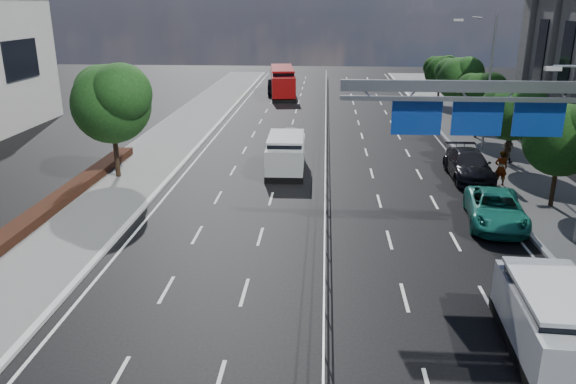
{
  "coord_description": "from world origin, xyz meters",
  "views": [
    {
      "loc": [
        -0.1,
        -12.49,
        9.69
      ],
      "look_at": [
        -1.52,
        9.06,
        2.4
      ],
      "focal_mm": 35.0,
      "sensor_mm": 36.0,
      "label": 1
    }
  ],
  "objects_px": {
    "overhead_gantry": "(498,112)",
    "near_car_silver": "(291,136)",
    "white_minivan": "(286,154)",
    "near_car_dark": "(276,86)",
    "pedestrian_a": "(501,168)",
    "silver_minivan": "(551,321)",
    "parked_car_dark": "(469,165)",
    "parked_car_teal": "(496,209)",
    "pedestrian_b": "(508,148)",
    "red_bus": "(282,81)"
  },
  "relations": [
    {
      "from": "white_minivan",
      "to": "pedestrian_a",
      "type": "bearing_deg",
      "value": -12.22
    },
    {
      "from": "red_bus",
      "to": "near_car_dark",
      "type": "distance_m",
      "value": 1.78
    },
    {
      "from": "parked_car_teal",
      "to": "pedestrian_b",
      "type": "bearing_deg",
      "value": 78.8
    },
    {
      "from": "overhead_gantry",
      "to": "red_bus",
      "type": "bearing_deg",
      "value": 106.37
    },
    {
      "from": "white_minivan",
      "to": "parked_car_dark",
      "type": "distance_m",
      "value": 10.7
    },
    {
      "from": "near_car_dark",
      "to": "pedestrian_b",
      "type": "distance_m",
      "value": 32.8
    },
    {
      "from": "red_bus",
      "to": "parked_car_teal",
      "type": "bearing_deg",
      "value": -77.63
    },
    {
      "from": "white_minivan",
      "to": "near_car_silver",
      "type": "bearing_deg",
      "value": 89.73
    },
    {
      "from": "overhead_gantry",
      "to": "near_car_silver",
      "type": "distance_m",
      "value": 19.55
    },
    {
      "from": "white_minivan",
      "to": "pedestrian_a",
      "type": "distance_m",
      "value": 12.2
    },
    {
      "from": "white_minivan",
      "to": "pedestrian_a",
      "type": "relative_size",
      "value": 2.64
    },
    {
      "from": "near_car_silver",
      "to": "parked_car_dark",
      "type": "bearing_deg",
      "value": 144.37
    },
    {
      "from": "parked_car_dark",
      "to": "pedestrian_b",
      "type": "bearing_deg",
      "value": 46.44
    },
    {
      "from": "red_bus",
      "to": "silver_minivan",
      "type": "distance_m",
      "value": 48.67
    },
    {
      "from": "overhead_gantry",
      "to": "parked_car_dark",
      "type": "height_order",
      "value": "overhead_gantry"
    },
    {
      "from": "near_car_dark",
      "to": "parked_car_dark",
      "type": "xyz_separation_m",
      "value": [
        13.89,
        -31.29,
        -0.02
      ]
    },
    {
      "from": "white_minivan",
      "to": "near_car_silver",
      "type": "height_order",
      "value": "white_minivan"
    },
    {
      "from": "silver_minivan",
      "to": "pedestrian_b",
      "type": "xyz_separation_m",
      "value": [
        4.97,
        20.72,
        -0.05
      ]
    },
    {
      "from": "red_bus",
      "to": "parked_car_dark",
      "type": "height_order",
      "value": "red_bus"
    },
    {
      "from": "parked_car_dark",
      "to": "pedestrian_a",
      "type": "xyz_separation_m",
      "value": [
        1.3,
        -1.73,
        0.32
      ]
    },
    {
      "from": "near_car_dark",
      "to": "silver_minivan",
      "type": "height_order",
      "value": "silver_minivan"
    },
    {
      "from": "red_bus",
      "to": "parked_car_dark",
      "type": "relative_size",
      "value": 1.92
    },
    {
      "from": "white_minivan",
      "to": "silver_minivan",
      "type": "xyz_separation_m",
      "value": [
        8.87,
        -18.08,
        -0.04
      ]
    },
    {
      "from": "near_car_dark",
      "to": "near_car_silver",
      "type": "bearing_deg",
      "value": 94.23
    },
    {
      "from": "near_car_dark",
      "to": "parked_car_dark",
      "type": "relative_size",
      "value": 0.9
    },
    {
      "from": "white_minivan",
      "to": "near_car_dark",
      "type": "bearing_deg",
      "value": 95.0
    },
    {
      "from": "near_car_silver",
      "to": "silver_minivan",
      "type": "height_order",
      "value": "silver_minivan"
    },
    {
      "from": "near_car_silver",
      "to": "silver_minivan",
      "type": "xyz_separation_m",
      "value": [
        8.95,
        -24.59,
        0.34
      ]
    },
    {
      "from": "silver_minivan",
      "to": "pedestrian_b",
      "type": "bearing_deg",
      "value": 79.45
    },
    {
      "from": "near_car_silver",
      "to": "white_minivan",
      "type": "bearing_deg",
      "value": 88.75
    },
    {
      "from": "near_car_silver",
      "to": "near_car_dark",
      "type": "height_order",
      "value": "near_car_dark"
    },
    {
      "from": "pedestrian_b",
      "to": "red_bus",
      "type": "bearing_deg",
      "value": -20.44
    },
    {
      "from": "red_bus",
      "to": "pedestrian_a",
      "type": "bearing_deg",
      "value": -71.94
    },
    {
      "from": "parked_car_teal",
      "to": "pedestrian_a",
      "type": "bearing_deg",
      "value": 80.09
    },
    {
      "from": "silver_minivan",
      "to": "red_bus",
      "type": "bearing_deg",
      "value": 106.38
    },
    {
      "from": "red_bus",
      "to": "near_car_silver",
      "type": "height_order",
      "value": "red_bus"
    },
    {
      "from": "red_bus",
      "to": "near_car_silver",
      "type": "bearing_deg",
      "value": -90.53
    },
    {
      "from": "pedestrian_b",
      "to": "parked_car_dark",
      "type": "bearing_deg",
      "value": 84.07
    },
    {
      "from": "red_bus",
      "to": "near_car_silver",
      "type": "distance_m",
      "value": 22.88
    },
    {
      "from": "silver_minivan",
      "to": "pedestrian_a",
      "type": "bearing_deg",
      "value": 81.79
    },
    {
      "from": "near_car_dark",
      "to": "pedestrian_b",
      "type": "height_order",
      "value": "pedestrian_b"
    },
    {
      "from": "red_bus",
      "to": "near_car_dark",
      "type": "bearing_deg",
      "value": 113.35
    },
    {
      "from": "overhead_gantry",
      "to": "white_minivan",
      "type": "bearing_deg",
      "value": 132.25
    },
    {
      "from": "near_car_dark",
      "to": "pedestrian_a",
      "type": "distance_m",
      "value": 36.34
    },
    {
      "from": "parked_car_dark",
      "to": "silver_minivan",
      "type": "bearing_deg",
      "value": -95.41
    },
    {
      "from": "parked_car_teal",
      "to": "pedestrian_b",
      "type": "relative_size",
      "value": 3.11
    },
    {
      "from": "overhead_gantry",
      "to": "parked_car_teal",
      "type": "relative_size",
      "value": 1.93
    },
    {
      "from": "silver_minivan",
      "to": "parked_car_teal",
      "type": "xyz_separation_m",
      "value": [
        1.33,
        10.21,
        -0.31
      ]
    },
    {
      "from": "silver_minivan",
      "to": "parked_car_dark",
      "type": "bearing_deg",
      "value": 87.06
    },
    {
      "from": "parked_car_teal",
      "to": "pedestrian_b",
      "type": "xyz_separation_m",
      "value": [
        3.64,
        10.5,
        0.26
      ]
    }
  ]
}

